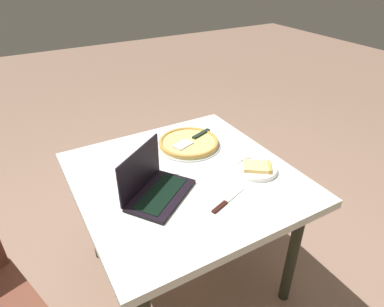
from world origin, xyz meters
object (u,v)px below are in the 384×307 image
(laptop, at_px, (154,186))
(pizza_plate, at_px, (257,168))
(pizza_tray, at_px, (189,143))
(table_knife, at_px, (225,202))
(dining_table, at_px, (185,188))

(laptop, xyz_separation_m, pizza_plate, (0.08, 0.54, -0.04))
(pizza_tray, bearing_deg, pizza_plate, 23.80)
(pizza_plate, bearing_deg, table_knife, -65.16)
(table_knife, bearing_deg, pizza_tray, 168.19)
(pizza_tray, distance_m, table_knife, 0.55)
(dining_table, bearing_deg, pizza_tray, 146.54)
(laptop, distance_m, pizza_plate, 0.55)
(dining_table, relative_size, pizza_plate, 4.90)
(pizza_tray, height_order, table_knife, pizza_tray)
(dining_table, distance_m, pizza_plate, 0.39)
(dining_table, relative_size, table_knife, 4.84)
(dining_table, bearing_deg, table_knife, 10.55)
(table_knife, bearing_deg, dining_table, -169.45)
(laptop, distance_m, table_knife, 0.33)
(laptop, relative_size, table_knife, 1.76)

